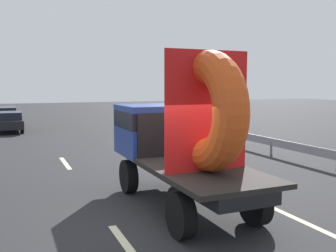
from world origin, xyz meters
name	(u,v)px	position (x,y,z in m)	size (l,w,h in m)	color
ground_plane	(184,219)	(0.00, 0.00, 0.00)	(120.00, 120.00, 0.00)	#28282B
flatbed_truck	(178,134)	(0.36, 1.12, 1.72)	(2.02, 5.23, 3.60)	black
distant_sedan	(9,121)	(-3.43, 18.31, 0.68)	(1.67, 3.89, 1.27)	black
guardrail	(247,137)	(6.66, 7.10, 0.53)	(0.10, 13.70, 0.71)	gray
lane_dash_left_near	(132,252)	(-1.54, -1.10, 0.00)	(2.69, 0.16, 0.01)	beige
lane_dash_left_far	(65,163)	(-1.54, 7.05, 0.00)	(2.33, 0.16, 0.01)	beige
lane_dash_right_near	(310,225)	(2.26, -1.34, 0.00)	(2.99, 0.16, 0.01)	beige
lane_dash_right_far	(164,158)	(2.26, 6.48, 0.00)	(2.02, 0.16, 0.01)	beige
oncoming_car	(4,116)	(-3.73, 22.48, 0.73)	(1.78, 4.15, 1.35)	black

